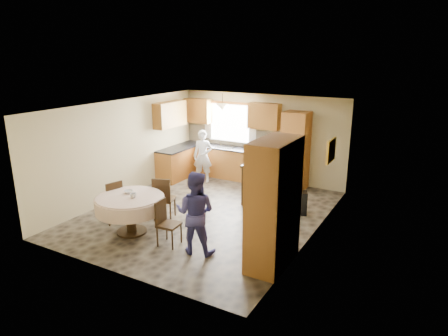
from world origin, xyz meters
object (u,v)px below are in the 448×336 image
object	(u,v)px
chair_left	(113,200)
cupboard	(274,204)
chair_right	(166,220)
oven_tower	(295,151)
sideboard	(270,189)
chair_back	(163,197)
person_dining	(195,213)
person_sink	(203,156)
dining_table	(130,204)

from	to	relation	value
chair_left	cupboard	bearing A→B (deg)	105.11
chair_right	oven_tower	bearing A→B (deg)	-18.37
sideboard	chair_right	size ratio (longest dim) A/B	1.49
cupboard	sideboard	bearing A→B (deg)	114.04
chair_back	chair_right	world-z (taller)	chair_back
person_dining	person_sink	bearing A→B (deg)	-72.50
oven_tower	chair_right	size ratio (longest dim) A/B	2.35
dining_table	chair_right	world-z (taller)	chair_right
chair_left	chair_right	bearing A→B (deg)	95.30
person_sink	person_dining	distance (m)	4.26
person_dining	cupboard	bearing A→B (deg)	178.42
chair_right	person_sink	distance (m)	3.99
oven_tower	person_sink	world-z (taller)	oven_tower
oven_tower	chair_left	size ratio (longest dim) A/B	2.22
sideboard	chair_left	distance (m)	3.64
dining_table	person_dining	size ratio (longest dim) A/B	0.89
dining_table	chair_back	size ratio (longest dim) A/B	1.42
person_dining	chair_left	bearing A→B (deg)	-18.81
chair_left	chair_right	xyz separation A→B (m)	(1.64, -0.26, -0.03)
chair_right	person_sink	size ratio (longest dim) A/B	0.60
cupboard	dining_table	bearing A→B (deg)	-175.41
person_dining	oven_tower	bearing A→B (deg)	-107.42
oven_tower	person_dining	world-z (taller)	oven_tower
oven_tower	sideboard	distance (m)	1.75
chair_back	person_sink	size ratio (longest dim) A/B	0.66
oven_tower	sideboard	world-z (taller)	oven_tower
sideboard	chair_back	bearing A→B (deg)	-130.66
dining_table	person_sink	bearing A→B (deg)	98.20
person_sink	dining_table	bearing A→B (deg)	-101.38
oven_tower	chair_right	world-z (taller)	oven_tower
chair_left	sideboard	bearing A→B (deg)	147.82
cupboard	chair_back	world-z (taller)	cupboard
chair_left	chair_back	world-z (taller)	chair_back
chair_right	person_dining	distance (m)	0.74
cupboard	chair_left	world-z (taller)	cupboard
sideboard	chair_left	xyz separation A→B (m)	(-2.64, -2.50, 0.05)
oven_tower	chair_right	bearing A→B (deg)	-103.12
oven_tower	person_dining	size ratio (longest dim) A/B	1.35
sideboard	person_sink	distance (m)	2.66
cupboard	chair_right	size ratio (longest dim) A/B	2.51
sideboard	person_dining	xyz separation A→B (m)	(-0.33, -2.74, 0.31)
oven_tower	sideboard	bearing A→B (deg)	-90.85
oven_tower	dining_table	distance (m)	4.80
dining_table	chair_left	world-z (taller)	chair_left
cupboard	dining_table	xyz separation A→B (m)	(-3.05, -0.24, -0.50)
chair_right	person_dining	world-z (taller)	person_dining
oven_tower	dining_table	size ratio (longest dim) A/B	1.51
sideboard	cupboard	distance (m)	2.76
cupboard	person_dining	bearing A→B (deg)	-168.72
chair_right	person_dining	xyz separation A→B (m)	(0.68, 0.02, 0.29)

